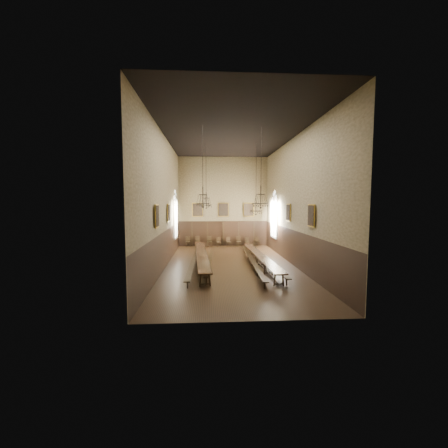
{
  "coord_description": "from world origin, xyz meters",
  "views": [
    {
      "loc": [
        -1.54,
        -18.9,
        4.48
      ],
      "look_at": [
        -0.35,
        1.5,
        2.84
      ],
      "focal_mm": 22.0,
      "sensor_mm": 36.0,
      "label": 1
    }
  ],
  "objects": [
    {
      "name": "portrait_right_1",
      "position": [
        4.38,
        -3.5,
        3.7
      ],
      "size": [
        0.12,
        1.0,
        1.3
      ],
      "color": "gold",
      "rests_on": "wall_right"
    },
    {
      "name": "chair_1",
      "position": [
        -2.57,
        8.6,
        0.31
      ],
      "size": [
        0.57,
        0.57,
        1.04
      ],
      "rotation": [
        0.0,
        0.0,
        0.29
      ],
      "color": "black",
      "rests_on": "floor"
    },
    {
      "name": "portrait_left_1",
      "position": [
        -4.38,
        -3.5,
        3.7
      ],
      "size": [
        0.12,
        1.0,
        1.3
      ],
      "color": "gold",
      "rests_on": "wall_left"
    },
    {
      "name": "window_right",
      "position": [
        4.43,
        5.5,
        3.4
      ],
      "size": [
        0.2,
        2.2,
        4.6
      ],
      "primitive_type": null,
      "color": "white",
      "rests_on": "wall_right"
    },
    {
      "name": "chair_7",
      "position": [
        3.52,
        8.6,
        0.28
      ],
      "size": [
        0.52,
        0.53,
        0.93
      ],
      "rotation": [
        0.0,
        0.0,
        0.35
      ],
      "color": "black",
      "rests_on": "floor"
    },
    {
      "name": "chandelier_back_left",
      "position": [
        -1.68,
        2.81,
        4.55
      ],
      "size": [
        0.85,
        0.85,
        4.92
      ],
      "color": "black",
      "rests_on": "ceiling"
    },
    {
      "name": "ceiling",
      "position": [
        0.0,
        0.0,
        9.01
      ],
      "size": [
        9.0,
        18.0,
        0.02
      ],
      "primitive_type": "cube",
      "color": "black",
      "rests_on": "ground"
    },
    {
      "name": "wall_right",
      "position": [
        4.51,
        0.0,
        4.5
      ],
      "size": [
        0.02,
        18.0,
        9.0
      ],
      "primitive_type": "cube",
      "color": "#917F59",
      "rests_on": "ground"
    },
    {
      "name": "chandelier_front_right",
      "position": [
        1.7,
        -2.15,
        4.68
      ],
      "size": [
        0.89,
        0.89,
        4.78
      ],
      "color": "black",
      "rests_on": "ceiling"
    },
    {
      "name": "chair_2",
      "position": [
        -1.39,
        8.47,
        0.31
      ],
      "size": [
        0.53,
        0.53,
        1.02
      ],
      "rotation": [
        0.0,
        0.0,
        0.19
      ],
      "color": "black",
      "rests_on": "floor"
    },
    {
      "name": "table_right",
      "position": [
        2.08,
        -0.22,
        0.4
      ],
      "size": [
        0.99,
        10.17,
        0.79
      ],
      "rotation": [
        0.0,
        0.0,
        0.03
      ],
      "color": "black",
      "rests_on": "floor"
    },
    {
      "name": "bench_left_inner",
      "position": [
        -1.42,
        0.26,
        0.27
      ],
      "size": [
        0.78,
        9.26,
        0.42
      ],
      "rotation": [
        0.0,
        0.0,
        -0.05
      ],
      "color": "black",
      "rests_on": "floor"
    },
    {
      "name": "bench_right_outer",
      "position": [
        2.55,
        0.17,
        0.3
      ],
      "size": [
        0.55,
        10.58,
        0.48
      ],
      "rotation": [
        0.0,
        0.0,
        0.02
      ],
      "color": "black",
      "rests_on": "floor"
    },
    {
      "name": "bench_right_inner",
      "position": [
        1.51,
        -0.25,
        0.31
      ],
      "size": [
        0.63,
        10.71,
        0.48
      ],
      "rotation": [
        0.0,
        0.0,
        -0.03
      ],
      "color": "black",
      "rests_on": "floor"
    },
    {
      "name": "portrait_back_0",
      "position": [
        -2.6,
        8.88,
        3.7
      ],
      "size": [
        1.1,
        0.12,
        1.4
      ],
      "color": "gold",
      "rests_on": "wall_back"
    },
    {
      "name": "portrait_back_2",
      "position": [
        2.6,
        8.88,
        3.7
      ],
      "size": [
        1.1,
        0.12,
        1.4
      ],
      "color": "gold",
      "rests_on": "wall_back"
    },
    {
      "name": "portrait_left_0",
      "position": [
        -4.38,
        1.0,
        3.7
      ],
      "size": [
        0.12,
        1.0,
        1.3
      ],
      "color": "gold",
      "rests_on": "wall_left"
    },
    {
      "name": "wall_front",
      "position": [
        0.0,
        -9.01,
        4.5
      ],
      "size": [
        9.0,
        0.02,
        9.0
      ],
      "primitive_type": "cube",
      "color": "#917F59",
      "rests_on": "ground"
    },
    {
      "name": "chandelier_front_left",
      "position": [
        -1.85,
        -2.41,
        4.72
      ],
      "size": [
        0.81,
        0.81,
        4.75
      ],
      "color": "black",
      "rests_on": "ceiling"
    },
    {
      "name": "wall_left",
      "position": [
        -4.51,
        0.0,
        4.5
      ],
      "size": [
        0.02,
        18.0,
        9.0
      ],
      "primitive_type": "cube",
      "color": "#917F59",
      "rests_on": "ground"
    },
    {
      "name": "chair_4",
      "position": [
        0.53,
        8.52,
        0.28
      ],
      "size": [
        0.53,
        0.53,
        0.93
      ],
      "rotation": [
        0.0,
        0.0,
        0.34
      ],
      "color": "black",
      "rests_on": "floor"
    },
    {
      "name": "wall_back",
      "position": [
        0.0,
        9.01,
        4.5
      ],
      "size": [
        9.0,
        0.02,
        9.0
      ],
      "primitive_type": "cube",
      "color": "#917F59",
      "rests_on": "ground"
    },
    {
      "name": "bench_left_outer",
      "position": [
        -2.54,
        0.03,
        0.31
      ],
      "size": [
        0.52,
        10.69,
        0.48
      ],
      "rotation": [
        0.0,
        0.0,
        -0.02
      ],
      "color": "black",
      "rests_on": "floor"
    },
    {
      "name": "chair_3",
      "position": [
        -0.47,
        8.54,
        0.27
      ],
      "size": [
        0.47,
        0.47,
        0.91
      ],
      "rotation": [
        0.0,
        0.0,
        0.2
      ],
      "color": "black",
      "rests_on": "floor"
    },
    {
      "name": "chandelier_back_right",
      "position": [
        2.2,
        2.39,
        4.09
      ],
      "size": [
        0.95,
        0.95,
        5.4
      ],
      "color": "black",
      "rests_on": "ceiling"
    },
    {
      "name": "floor",
      "position": [
        0.0,
        0.0,
        -0.01
      ],
      "size": [
        9.0,
        18.0,
        0.02
      ],
      "primitive_type": "cube",
      "color": "black",
      "rests_on": "ground"
    },
    {
      "name": "table_left",
      "position": [
        -2.0,
        0.22,
        0.42
      ],
      "size": [
        1.37,
        10.75,
        0.84
      ],
      "rotation": [
        0.0,
        0.0,
        0.06
      ],
      "color": "black",
      "rests_on": "floor"
    },
    {
      "name": "chair_6",
      "position": [
        2.42,
        8.48,
        0.27
      ],
      "size": [
        0.44,
        0.44,
        0.89
      ],
      "rotation": [
        0.0,
        0.0,
        0.13
      ],
      "color": "black",
      "rests_on": "floor"
    },
    {
      "name": "portrait_right_0",
      "position": [
        4.38,
        1.0,
        3.7
      ],
      "size": [
        0.12,
        1.0,
        1.3
      ],
      "color": "gold",
      "rests_on": "wall_right"
    },
    {
      "name": "chair_0",
      "position": [
        -3.57,
        8.61,
        0.3
      ],
      "size": [
        0.52,
        0.52,
        1.0
      ],
      "rotation": [
        0.0,
        0.0,
        0.2
      ],
      "color": "black",
      "rests_on": "floor"
    },
    {
      "name": "wainscot_panelling",
      "position": [
        0.0,
        0.0,
        1.25
      ],
      "size": [
        9.0,
        18.0,
        2.5
      ],
      "primitive_type": null,
      "color": "black",
      "rests_on": "floor"
    },
    {
      "name": "window_left",
      "position": [
        -4.43,
        5.5,
        3.4
      ],
      "size": [
        0.2,
        2.2,
        4.6
      ],
      "primitive_type": null,
      "color": "white",
      "rests_on": "wall_left"
    },
    {
      "name": "portrait_back_1",
      "position": [
        0.0,
        8.88,
        3.7
      ],
      "size": [
        1.1,
        0.12,
        1.4
      ],
      "color": "gold",
      "rests_on": "wall_back"
    },
    {
      "name": "chair_5",
      "position": [
        1.56,
        8.48,
        0.31
      ],
      "size": [
        0.49,
        0.49,
        1.01
      ],
      "rotation": [
        0.0,
        0.0,
        0.11
      ],
      "color": "black",
      "rests_on": "floor"
    }
  ]
}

